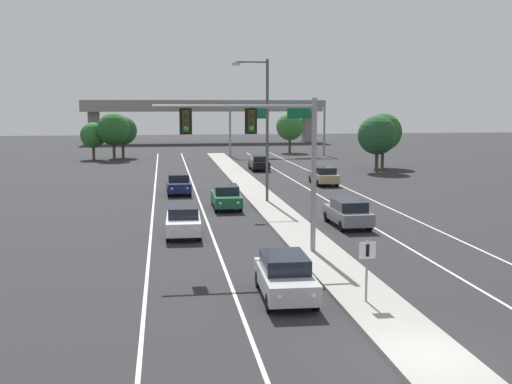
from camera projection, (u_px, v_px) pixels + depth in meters
name	position (u px, v px, depth m)	size (l,w,h in m)	color
ground_plane	(429.00, 360.00, 17.70)	(260.00, 260.00, 0.00)	#28282B
median_island	(296.00, 230.00, 35.33)	(2.40, 110.00, 0.15)	#9E9B93
lane_stripe_oncoming_center	(204.00, 213.00, 41.52)	(0.14, 100.00, 0.01)	silver
lane_stripe_receding_center	(343.00, 209.00, 42.87)	(0.14, 100.00, 0.01)	silver
edge_stripe_left	(153.00, 214.00, 41.05)	(0.14, 100.00, 0.01)	silver
edge_stripe_right	(390.00, 208.00, 43.34)	(0.14, 100.00, 0.01)	silver
overhead_signal_mast	(264.00, 142.00, 29.14)	(7.53, 0.44, 7.20)	gray
median_sign_post	(367.00, 262.00, 22.25)	(0.60, 0.10, 2.20)	gray
street_lamp_median	(264.00, 122.00, 44.84)	(2.58, 0.28, 10.00)	#4C4C51
car_oncoming_silver	(285.00, 276.00, 23.29)	(1.92, 4.51, 1.58)	#B7B7BC
car_oncoming_white	(183.00, 220.00, 34.33)	(1.92, 4.51, 1.58)	silver
car_oncoming_green	(226.00, 197.00, 43.08)	(1.86, 4.48, 1.58)	#195633
car_oncoming_navy	(178.00, 184.00, 50.06)	(1.88, 4.49, 1.58)	#141E4C
car_receding_grey	(348.00, 213.00, 36.77)	(1.90, 4.50, 1.58)	slate
car_receding_tan	(324.00, 175.00, 55.72)	(1.84, 4.48, 1.58)	tan
car_receding_black	(259.00, 163.00, 67.60)	(1.86, 4.49, 1.58)	black
highway_sign_gantry	(278.00, 110.00, 85.76)	(13.28, 0.42, 7.50)	gray
overpass_bridge	(203.00, 111.00, 113.59)	(42.40, 6.40, 7.65)	gray
tree_far_right_b	(383.00, 132.00, 70.13)	(4.16, 4.16, 6.02)	#4C3823
tree_far_left_b	(113.00, 129.00, 79.63)	(4.08, 4.08, 5.90)	#4C3823
tree_far_left_a	(93.00, 135.00, 80.55)	(3.25, 3.25, 4.70)	#4C3823
tree_far_right_a	(290.00, 127.00, 91.57)	(3.97, 3.97, 5.74)	#4C3823
tree_far_right_c	(377.00, 135.00, 65.60)	(4.04, 4.04, 5.85)	#4C3823
tree_far_left_c	(123.00, 131.00, 83.03)	(3.74, 3.74, 5.42)	#4C3823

